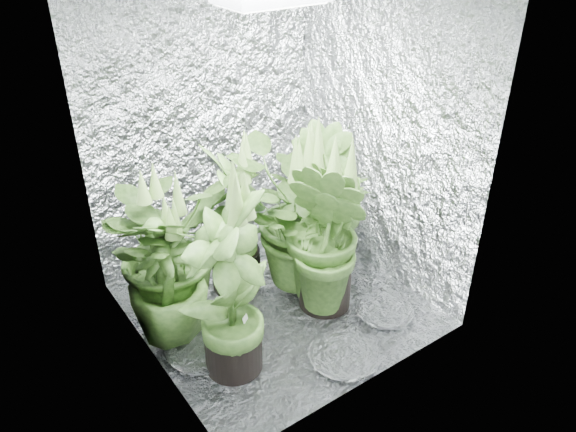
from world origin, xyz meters
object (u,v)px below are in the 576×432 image
(plant_e, at_px, (302,216))
(plant_f, at_px, (230,288))
(plant_d, at_px, (167,279))
(plant_g, at_px, (327,236))
(plant_a, at_px, (168,248))
(circulation_fan, at_px, (307,223))
(plant_b, at_px, (234,222))
(plant_c, at_px, (324,202))

(plant_e, bearing_deg, plant_f, -151.66)
(plant_d, bearing_deg, plant_g, -17.15)
(plant_a, bearing_deg, circulation_fan, 6.80)
(plant_b, bearing_deg, plant_c, -10.15)
(plant_e, relative_size, plant_f, 1.00)
(plant_c, relative_size, plant_e, 0.90)
(plant_f, bearing_deg, plant_e, 28.34)
(plant_e, distance_m, plant_f, 0.86)
(plant_d, relative_size, plant_e, 0.77)
(plant_d, bearing_deg, plant_b, 19.78)
(plant_a, relative_size, plant_b, 0.94)
(plant_a, bearing_deg, plant_c, -6.37)
(circulation_fan, bearing_deg, plant_c, -79.99)
(plant_f, relative_size, circulation_fan, 2.88)
(plant_a, distance_m, circulation_fan, 1.15)
(plant_f, bearing_deg, plant_c, 26.53)
(plant_e, xyz_separation_m, plant_g, (-0.02, -0.27, 0.00))
(plant_b, height_order, circulation_fan, plant_b)
(plant_a, distance_m, plant_e, 0.83)
(plant_a, relative_size, plant_d, 1.14)
(plant_c, xyz_separation_m, plant_e, (-0.24, -0.09, 0.02))
(plant_c, bearing_deg, plant_g, -126.16)
(circulation_fan, bearing_deg, plant_a, -149.69)
(plant_b, distance_m, plant_f, 0.72)
(plant_a, relative_size, plant_e, 0.87)
(plant_a, bearing_deg, plant_d, -118.75)
(circulation_fan, bearing_deg, plant_f, -121.23)
(plant_b, bearing_deg, plant_d, -160.22)
(circulation_fan, bearing_deg, plant_e, -108.01)
(plant_b, xyz_separation_m, plant_e, (0.38, -0.20, 0.01))
(plant_e, relative_size, plant_g, 1.06)
(plant_f, height_order, plant_g, plant_f)
(plant_c, bearing_deg, plant_d, -175.80)
(plant_g, height_order, circulation_fan, plant_g)
(plant_f, bearing_deg, circulation_fan, 35.27)
(plant_d, bearing_deg, plant_e, -0.28)
(plant_c, bearing_deg, plant_f, -153.47)
(plant_a, height_order, plant_e, plant_e)
(plant_a, xyz_separation_m, circulation_fan, (1.11, 0.13, -0.29))
(plant_g, distance_m, circulation_fan, 0.76)
(plant_a, bearing_deg, plant_b, -0.89)
(circulation_fan, bearing_deg, plant_b, -144.87)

